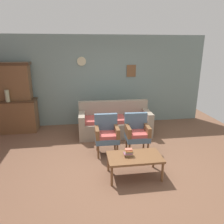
{
  "coord_description": "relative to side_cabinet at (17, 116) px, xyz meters",
  "views": [
    {
      "loc": [
        -0.62,
        -3.85,
        2.34
      ],
      "look_at": [
        0.07,
        0.98,
        0.85
      ],
      "focal_mm": 34.02,
      "sensor_mm": 36.0,
      "label": 1
    }
  ],
  "objects": [
    {
      "name": "floral_couch",
      "position": [
        2.74,
        -0.62,
        -0.14
      ],
      "size": [
        1.97,
        0.82,
        0.9
      ],
      "color": "gray",
      "rests_on": "ground"
    },
    {
      "name": "armchair_row_middle",
      "position": [
        2.38,
        -1.7,
        0.03
      ],
      "size": [
        0.53,
        0.5,
        0.9
      ],
      "color": "slate",
      "rests_on": "ground"
    },
    {
      "name": "coffee_table",
      "position": [
        2.79,
        -2.69,
        -0.09
      ],
      "size": [
        1.0,
        0.56,
        0.42
      ],
      "color": "brown",
      "rests_on": "ground"
    },
    {
      "name": "cabinet_upper_hutch",
      "position": [
        0.0,
        0.08,
        0.98
      ],
      "size": [
        0.99,
        0.38,
        1.03
      ],
      "color": "brown",
      "rests_on": "side_cabinet"
    },
    {
      "name": "ground_plane",
      "position": [
        2.5,
        -2.25,
        -0.47
      ],
      "size": [
        7.68,
        7.68,
        0.0
      ],
      "primitive_type": "plane",
      "color": "brown"
    },
    {
      "name": "armchair_by_doorway",
      "position": [
        3.08,
        -1.73,
        0.03
      ],
      "size": [
        0.54,
        0.51,
        0.9
      ],
      "color": "slate",
      "rests_on": "ground"
    },
    {
      "name": "vase_on_cabinet",
      "position": [
        -0.12,
        -0.18,
        0.62
      ],
      "size": [
        0.11,
        0.11,
        0.32
      ],
      "primitive_type": "cylinder",
      "color": "#ABAD87",
      "rests_on": "side_cabinet"
    },
    {
      "name": "book_stack_on_table",
      "position": [
        2.68,
        -2.67,
        0.02
      ],
      "size": [
        0.17,
        0.12,
        0.14
      ],
      "color": "tan",
      "rests_on": "coffee_table"
    },
    {
      "name": "wall_back_with_decor",
      "position": [
        2.5,
        0.38,
        0.89
      ],
      "size": [
        6.4,
        0.09,
        2.7
      ],
      "color": "gray",
      "rests_on": "ground"
    },
    {
      "name": "side_cabinet",
      "position": [
        0.0,
        0.0,
        0.0
      ],
      "size": [
        1.16,
        0.55,
        0.93
      ],
      "color": "brown",
      "rests_on": "ground"
    }
  ]
}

